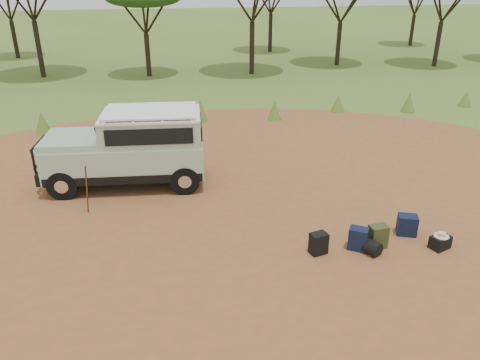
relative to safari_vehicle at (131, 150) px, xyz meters
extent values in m
plane|color=#557429|center=(2.54, -3.02, -1.05)|extent=(140.00, 140.00, 0.00)
cylinder|color=#985231|center=(2.54, -3.02, -1.05)|extent=(23.00, 23.00, 0.01)
cone|color=#557429|center=(-3.46, 5.28, -0.63)|extent=(0.60, 0.60, 0.85)
cone|color=#557429|center=(-0.46, 6.18, -0.70)|extent=(0.60, 0.60, 0.70)
cone|color=#557429|center=(2.54, 5.78, -0.60)|extent=(0.60, 0.60, 0.90)
cone|color=#557429|center=(5.54, 5.38, -0.65)|extent=(0.60, 0.60, 0.80)
cone|color=#557429|center=(8.54, 6.08, -0.68)|extent=(0.60, 0.60, 0.75)
cone|color=#557429|center=(11.54, 5.48, -0.63)|extent=(0.60, 0.60, 0.85)
cone|color=#557429|center=(14.54, 5.88, -0.70)|extent=(0.60, 0.60, 0.70)
cylinder|color=black|center=(-5.46, 15.98, 0.48)|extent=(0.28, 0.28, 3.06)
cylinder|color=black|center=(0.54, 15.18, 0.12)|extent=(0.28, 0.28, 2.34)
cylinder|color=black|center=(6.54, 14.78, 0.41)|extent=(0.28, 0.28, 2.93)
cylinder|color=black|center=(12.54, 16.48, 0.25)|extent=(0.28, 0.28, 2.61)
cylinder|color=black|center=(18.54, 14.98, 0.30)|extent=(0.28, 0.28, 2.70)
cylinder|color=black|center=(-8.46, 22.98, 0.19)|extent=(0.28, 0.28, 2.48)
cylinder|color=black|center=(9.54, 22.48, 0.30)|extent=(0.28, 0.28, 2.70)
cylinder|color=black|center=(21.54, 23.48, 0.12)|extent=(0.28, 0.28, 2.34)
cube|color=#A4BEA2|center=(-0.15, 0.01, -0.19)|extent=(4.44, 2.13, 0.91)
cube|color=black|center=(-0.15, 0.01, -0.53)|extent=(4.36, 2.15, 0.23)
cube|color=#A4BEA2|center=(0.62, -0.05, 0.62)|extent=(2.81, 1.92, 0.72)
cube|color=white|center=(0.62, -0.05, 1.01)|extent=(2.81, 1.95, 0.06)
cube|color=white|center=(0.62, -0.05, 1.10)|extent=(2.59, 1.83, 0.05)
cube|color=#A4BEA2|center=(-1.50, 0.13, 0.36)|extent=(1.72, 1.79, 0.19)
cube|color=black|center=(-0.69, 0.06, 0.66)|extent=(0.28, 1.46, 0.50)
cube|color=black|center=(0.55, -0.92, 0.66)|extent=(2.27, 0.23, 0.43)
cube|color=black|center=(0.69, 0.81, 0.66)|extent=(2.27, 0.23, 0.43)
cube|color=black|center=(1.97, -0.17, 0.62)|extent=(0.17, 1.42, 0.40)
cube|color=black|center=(-2.35, 0.20, -0.48)|extent=(0.28, 1.74, 0.33)
cylinder|color=black|center=(-2.47, 0.21, 0.29)|extent=(0.17, 1.24, 0.07)
cylinder|color=black|center=(-2.47, 0.21, -0.22)|extent=(0.17, 1.24, 0.07)
cylinder|color=silver|center=(-2.51, -0.06, 0.10)|extent=(0.08, 0.22, 0.21)
cylinder|color=silver|center=(-2.46, 0.47, 0.10)|extent=(0.08, 0.22, 0.21)
cube|color=white|center=(-2.43, 0.20, -0.36)|extent=(0.07, 0.40, 0.11)
cylinder|color=black|center=(-0.55, 0.89, 0.55)|extent=(0.08, 0.08, 0.79)
cylinder|color=black|center=(-1.84, -0.62, -0.65)|extent=(0.82, 0.33, 0.80)
cylinder|color=black|center=(-1.71, 0.92, -0.65)|extent=(0.82, 0.33, 0.80)
cylinder|color=black|center=(1.41, -0.89, -0.65)|extent=(0.82, 0.33, 0.80)
cylinder|color=black|center=(1.54, 0.65, -0.65)|extent=(0.82, 0.33, 0.80)
cylinder|color=brown|center=(-1.05, -1.74, -0.34)|extent=(0.20, 0.44, 1.42)
cube|color=black|center=(4.03, -4.42, -0.81)|extent=(0.41, 0.34, 0.49)
cube|color=#101932|center=(4.93, -4.42, -0.79)|extent=(0.49, 0.45, 0.52)
cube|color=#363F1D|center=(5.40, -4.42, -0.78)|extent=(0.41, 0.32, 0.54)
cube|color=#101932|center=(6.32, -4.03, -0.81)|extent=(0.52, 0.46, 0.49)
cube|color=black|center=(6.75, -4.72, -0.90)|extent=(0.51, 0.44, 0.30)
cylinder|color=black|center=(5.17, -4.68, -0.89)|extent=(0.44, 0.44, 0.32)
cylinder|color=beige|center=(6.75, -4.72, -0.74)|extent=(0.33, 0.33, 0.01)
cylinder|color=beige|center=(6.75, -4.72, -0.69)|extent=(0.16, 0.16, 0.08)
camera|label=1|loc=(0.79, -12.63, 4.61)|focal=35.00mm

